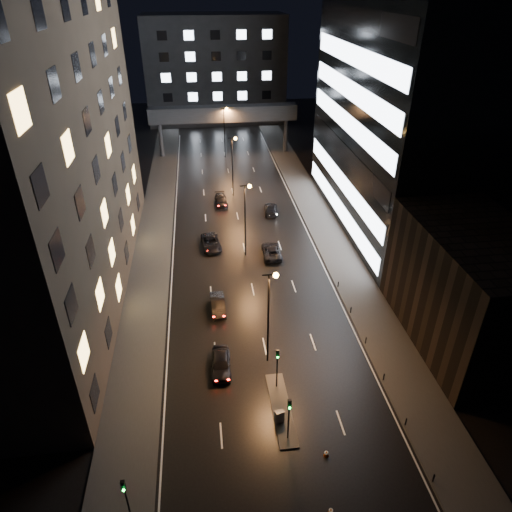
{
  "coord_description": "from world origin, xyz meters",
  "views": [
    {
      "loc": [
        -5.22,
        -24.28,
        31.71
      ],
      "look_at": [
        0.53,
        21.06,
        4.0
      ],
      "focal_mm": 32.0,
      "sensor_mm": 36.0,
      "label": 1
    }
  ],
  "objects_px": {
    "utility_cabinet": "(279,416)",
    "car_toward_a": "(271,251)",
    "car_away_a": "(221,363)",
    "car_away_d": "(221,200)",
    "car_toward_b": "(271,209)",
    "car_away_b": "(218,305)",
    "car_away_c": "(211,243)"
  },
  "relations": [
    {
      "from": "car_away_d",
      "to": "car_toward_a",
      "type": "xyz_separation_m",
      "value": [
        5.69,
        -17.24,
        0.03
      ]
    },
    {
      "from": "utility_cabinet",
      "to": "car_toward_a",
      "type": "bearing_deg",
      "value": 67.79
    },
    {
      "from": "car_away_d",
      "to": "car_away_b",
      "type": "bearing_deg",
      "value": -96.88
    },
    {
      "from": "car_away_b",
      "to": "car_toward_b",
      "type": "xyz_separation_m",
      "value": [
        9.7,
        23.85,
        -0.03
      ]
    },
    {
      "from": "car_away_c",
      "to": "car_toward_a",
      "type": "height_order",
      "value": "car_away_c"
    },
    {
      "from": "car_away_b",
      "to": "car_away_c",
      "type": "xyz_separation_m",
      "value": [
        -0.17,
        14.11,
        0.01
      ]
    },
    {
      "from": "car_away_a",
      "to": "car_away_d",
      "type": "xyz_separation_m",
      "value": [
        2.29,
        37.32,
        -0.09
      ]
    },
    {
      "from": "car_away_a",
      "to": "car_away_d",
      "type": "distance_m",
      "value": 37.39
    },
    {
      "from": "car_away_a",
      "to": "car_away_c",
      "type": "xyz_separation_m",
      "value": [
        0.04,
        23.3,
        -0.05
      ]
    },
    {
      "from": "car_away_a",
      "to": "car_toward_a",
      "type": "height_order",
      "value": "car_away_a"
    },
    {
      "from": "car_away_a",
      "to": "car_away_d",
      "type": "relative_size",
      "value": 0.96
    },
    {
      "from": "car_away_d",
      "to": "car_toward_a",
      "type": "relative_size",
      "value": 0.92
    },
    {
      "from": "car_away_d",
      "to": "utility_cabinet",
      "type": "height_order",
      "value": "car_away_d"
    },
    {
      "from": "car_away_d",
      "to": "car_toward_b",
      "type": "height_order",
      "value": "car_toward_b"
    },
    {
      "from": "car_away_a",
      "to": "car_toward_a",
      "type": "xyz_separation_m",
      "value": [
        7.98,
        20.07,
        -0.06
      ]
    },
    {
      "from": "car_away_a",
      "to": "utility_cabinet",
      "type": "relative_size",
      "value": 3.85
    },
    {
      "from": "car_toward_a",
      "to": "utility_cabinet",
      "type": "xyz_separation_m",
      "value": [
        -3.52,
        -26.76,
        0.02
      ]
    },
    {
      "from": "car_away_c",
      "to": "car_toward_a",
      "type": "distance_m",
      "value": 8.56
    },
    {
      "from": "car_away_a",
      "to": "car_toward_a",
      "type": "bearing_deg",
      "value": 70.3
    },
    {
      "from": "car_away_d",
      "to": "utility_cabinet",
      "type": "bearing_deg",
      "value": -89.86
    },
    {
      "from": "car_away_d",
      "to": "car_toward_b",
      "type": "xyz_separation_m",
      "value": [
        7.63,
        -4.27,
        0.01
      ]
    },
    {
      "from": "car_toward_a",
      "to": "car_away_a",
      "type": "bearing_deg",
      "value": 70.89
    },
    {
      "from": "car_away_d",
      "to": "car_toward_b",
      "type": "relative_size",
      "value": 0.99
    },
    {
      "from": "car_away_c",
      "to": "car_away_b",
      "type": "bearing_deg",
      "value": -94.65
    },
    {
      "from": "car_away_a",
      "to": "car_toward_b",
      "type": "xyz_separation_m",
      "value": [
        9.92,
        33.04,
        -0.08
      ]
    },
    {
      "from": "car_away_a",
      "to": "car_away_b",
      "type": "distance_m",
      "value": 9.2
    },
    {
      "from": "car_away_a",
      "to": "car_away_b",
      "type": "height_order",
      "value": "car_away_a"
    },
    {
      "from": "car_away_d",
      "to": "utility_cabinet",
      "type": "relative_size",
      "value": 4.02
    },
    {
      "from": "car_away_d",
      "to": "car_toward_a",
      "type": "bearing_deg",
      "value": -74.41
    },
    {
      "from": "car_toward_a",
      "to": "car_toward_b",
      "type": "xyz_separation_m",
      "value": [
        1.94,
        12.97,
        -0.02
      ]
    },
    {
      "from": "car_away_d",
      "to": "car_away_a",
      "type": "bearing_deg",
      "value": -96.18
    },
    {
      "from": "car_away_b",
      "to": "car_away_c",
      "type": "distance_m",
      "value": 14.11
    }
  ]
}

